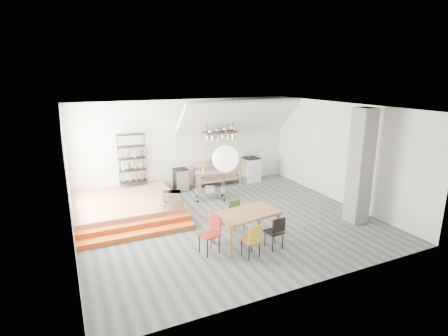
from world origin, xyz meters
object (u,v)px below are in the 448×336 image
mini_fridge (181,180)px  rolling_cart (210,182)px  dining_table (246,216)px  stove (251,169)px

mini_fridge → rolling_cart: bearing=-66.6°
dining_table → rolling_cart: bearing=74.6°
dining_table → rolling_cart: (0.37, 3.16, -0.07)m
rolling_cart → stove: bearing=46.7°
dining_table → mini_fridge: size_ratio=2.17×
stove → rolling_cart: (-2.26, -1.30, 0.13)m
rolling_cart → mini_fridge: 1.47m
dining_table → rolling_cart: 3.19m
rolling_cart → mini_fridge: bearing=130.2°
stove → rolling_cart: 2.61m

